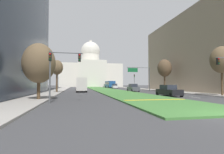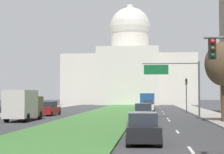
# 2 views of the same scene
# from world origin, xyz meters

# --- Properties ---
(ground_plane) EXTENTS (260.00, 260.00, 0.00)m
(ground_plane) POSITION_xyz_m (0.00, 52.21, 0.00)
(ground_plane) COLOR #3D3D3F
(grass_median) EXTENTS (7.74, 93.98, 0.14)m
(grass_median) POSITION_xyz_m (0.00, 46.99, 0.07)
(grass_median) COLOR #427A38
(grass_median) RESTS_ON ground_plane
(lane_dashes_right) EXTENTS (0.16, 58.61, 0.01)m
(lane_dashes_right) POSITION_xyz_m (7.71, 40.07, 0.00)
(lane_dashes_right) COLOR silver
(lane_dashes_right) RESTS_ON ground_plane
(sidewalk_left) EXTENTS (4.00, 93.98, 0.15)m
(sidewalk_left) POSITION_xyz_m (-13.55, 41.77, 0.07)
(sidewalk_left) COLOR #9E9991
(sidewalk_left) RESTS_ON ground_plane
(sidewalk_right) EXTENTS (4.00, 93.98, 0.15)m
(sidewalk_right) POSITION_xyz_m (13.55, 41.77, 0.07)
(sidewalk_right) COLOR #9E9991
(sidewalk_right) RESTS_ON ground_plane
(capitol_building) EXTENTS (36.68, 27.70, 29.58)m
(capitol_building) POSITION_xyz_m (0.00, 103.55, 9.30)
(capitol_building) COLOR silver
(capitol_building) RESTS_ON ground_plane
(traffic_light_far_right) EXTENTS (0.28, 0.35, 5.20)m
(traffic_light_far_right) POSITION_xyz_m (11.05, 49.74, 3.31)
(traffic_light_far_right) COLOR #515456
(traffic_light_far_right) RESTS_ON ground_plane
(overhead_guide_sign) EXTENTS (6.53, 0.20, 6.50)m
(overhead_guide_sign) POSITION_xyz_m (8.77, 37.25, 4.69)
(overhead_guide_sign) COLOR #515456
(overhead_guide_sign) RESTS_ON ground_plane
(street_tree_right_mid) EXTENTS (3.45, 3.45, 7.91)m
(street_tree_right_mid) POSITION_xyz_m (12.77, 31.50, 5.71)
(street_tree_right_mid) COLOR #4C3823
(street_tree_right_mid) RESTS_ON ground_plane
(sedan_lead_stopped) EXTENTS (2.16, 4.78, 1.73)m
(sedan_lead_stopped) POSITION_xyz_m (5.25, 16.10, 0.81)
(sedan_lead_stopped) COLOR black
(sedan_lead_stopped) RESTS_ON ground_plane
(sedan_midblock) EXTENTS (2.03, 4.34, 1.86)m
(sedan_midblock) POSITION_xyz_m (5.01, 32.56, 0.86)
(sedan_midblock) COLOR #4C5156
(sedan_midblock) RESTS_ON ground_plane
(sedan_distant) EXTENTS (2.02, 4.60, 1.84)m
(sedan_distant) POSITION_xyz_m (-7.39, 42.16, 0.85)
(sedan_distant) COLOR maroon
(sedan_distant) RESTS_ON ground_plane
(sedan_far_horizon) EXTENTS (2.03, 4.18, 1.85)m
(sedan_far_horizon) POSITION_xyz_m (5.55, 56.58, 0.86)
(sedan_far_horizon) COLOR silver
(sedan_far_horizon) RESTS_ON ground_plane
(sedan_very_far) EXTENTS (2.17, 4.77, 1.66)m
(sedan_very_far) POSITION_xyz_m (5.11, 73.93, 0.78)
(sedan_very_far) COLOR #BCBCC1
(sedan_very_far) RESTS_ON ground_plane
(box_truck_delivery) EXTENTS (2.40, 6.40, 3.20)m
(box_truck_delivery) POSITION_xyz_m (-7.43, 32.23, 1.68)
(box_truck_delivery) COLOR brown
(box_truck_delivery) RESTS_ON ground_plane
(city_bus) EXTENTS (2.62, 11.00, 2.95)m
(city_bus) POSITION_xyz_m (5.25, 64.89, 1.77)
(city_bus) COLOR #1E4C8C
(city_bus) RESTS_ON ground_plane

